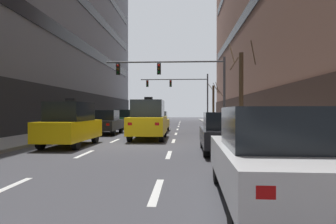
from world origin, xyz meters
The scene contains 34 objects.
ground_plane centered at (0.00, 0.00, 0.00)m, with size 120.00×120.00×0.00m, color #424247.
sidewalk_left centered at (-6.38, 0.00, 0.07)m, with size 3.25×80.00×0.14m, color gray.
sidewalk_right centered at (6.38, 0.00, 0.07)m, with size 3.25×80.00×0.14m, color gray.
lane_stripe_l1_s2 centered at (-1.58, -8.00, 0.00)m, with size 0.16×2.00×0.01m, color silver.
lane_stripe_l1_s3 centered at (-1.58, -3.00, 0.00)m, with size 0.16×2.00×0.01m, color silver.
lane_stripe_l1_s4 centered at (-1.58, 2.00, 0.00)m, with size 0.16×2.00×0.01m, color silver.
lane_stripe_l1_s5 centered at (-1.58, 7.00, 0.00)m, with size 0.16×2.00×0.01m, color silver.
lane_stripe_l1_s6 centered at (-1.58, 12.00, 0.00)m, with size 0.16×2.00×0.01m, color silver.
lane_stripe_l1_s7 centered at (-1.58, 17.00, 0.00)m, with size 0.16×2.00×0.01m, color silver.
lane_stripe_l1_s8 centered at (-1.58, 22.00, 0.00)m, with size 0.16×2.00×0.01m, color silver.
lane_stripe_l1_s9 centered at (-1.58, 27.00, 0.00)m, with size 0.16×2.00×0.01m, color silver.
lane_stripe_l1_s10 centered at (-1.58, 32.00, 0.00)m, with size 0.16×2.00×0.01m, color silver.
lane_stripe_l2_s2 centered at (1.58, -8.00, 0.00)m, with size 0.16×2.00×0.01m, color silver.
lane_stripe_l2_s3 centered at (1.58, -3.00, 0.00)m, with size 0.16×2.00×0.01m, color silver.
lane_stripe_l2_s4 centered at (1.58, 2.00, 0.00)m, with size 0.16×2.00×0.01m, color silver.
lane_stripe_l2_s5 centered at (1.58, 7.00, 0.00)m, with size 0.16×2.00×0.01m, color silver.
lane_stripe_l2_s6 centered at (1.58, 12.00, 0.00)m, with size 0.16×2.00×0.01m, color silver.
lane_stripe_l2_s7 centered at (1.58, 17.00, 0.00)m, with size 0.16×2.00×0.01m, color silver.
lane_stripe_l2_s8 centered at (1.58, 22.00, 0.00)m, with size 0.16×2.00×0.01m, color silver.
lane_stripe_l2_s9 centered at (1.58, 27.00, 0.00)m, with size 0.16×2.00×0.01m, color silver.
lane_stripe_l2_s10 centered at (1.58, 32.00, 0.00)m, with size 0.16×2.00×0.01m, color silver.
taxi_driving_0 centered at (0.13, 2.86, 1.10)m, with size 1.96×4.60×2.40m.
taxi_driving_1 centered at (-3.20, 23.19, 1.04)m, with size 1.99×4.40×2.27m.
car_driving_2 centered at (-3.30, 6.50, 0.82)m, with size 1.96×4.47×1.66m.
car_driving_3 centered at (-3.10, 13.28, 0.84)m, with size 2.13×4.66×1.72m.
taxi_driving_4 centered at (-3.06, -0.58, 1.01)m, with size 1.80×4.19×2.19m.
taxi_driving_5 centered at (0.03, 9.19, 0.78)m, with size 1.79×4.22×1.75m.
car_parked_0 centered at (3.70, -8.70, 0.83)m, with size 2.00×4.55×1.69m.
car_parked_1 centered at (3.70, -2.27, 0.77)m, with size 1.82×4.21×1.57m.
traffic_signal_0 centered at (1.84, 8.45, 4.18)m, with size 8.98×0.35×5.50m.
traffic_signal_1 centered at (2.12, 24.17, 4.43)m, with size 8.64×0.35×6.15m.
street_tree_0 centered at (6.05, 6.67, 3.00)m, with size 1.89×1.89×6.20m.
street_tree_1 centered at (6.08, 25.86, 2.70)m, with size 2.06×1.61×5.18m.
pedestrian_0 centered at (6.63, 17.51, 1.15)m, with size 0.26×0.52×1.73m.
Camera 1 is at (2.13, -14.02, 1.63)m, focal length 32.01 mm.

